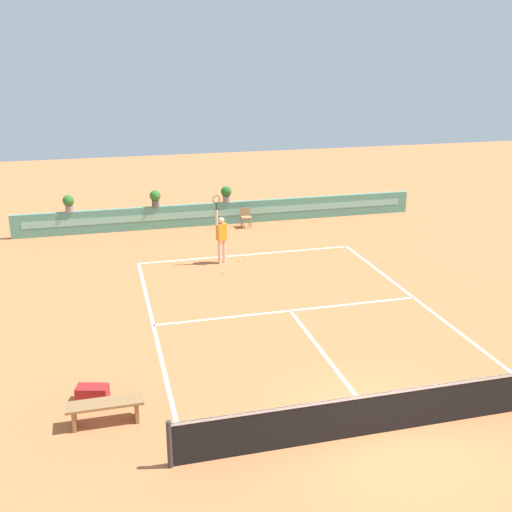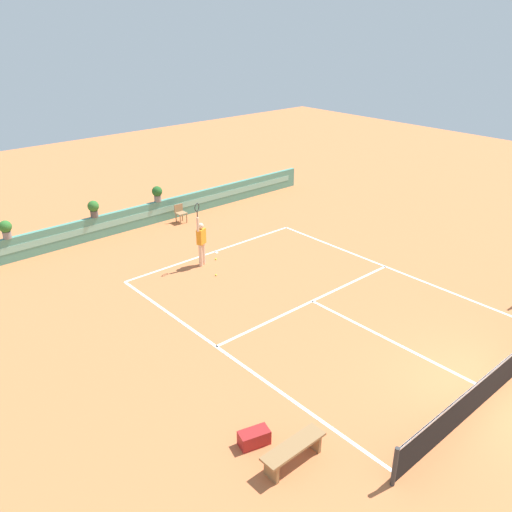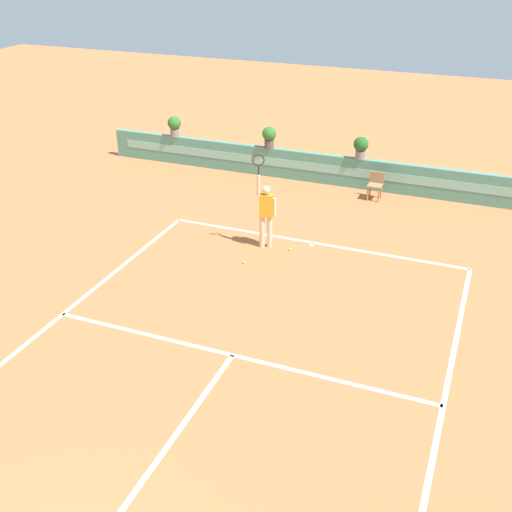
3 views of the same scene
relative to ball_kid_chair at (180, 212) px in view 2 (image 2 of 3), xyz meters
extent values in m
plane|color=#C66B3D|center=(-0.87, -9.66, -0.48)|extent=(60.00, 60.00, 0.00)
cube|color=white|center=(-0.87, -3.77, -0.47)|extent=(8.22, 0.10, 0.01)
cube|color=white|center=(-0.87, -9.26, -0.47)|extent=(8.22, 0.10, 0.01)
cube|color=white|center=(-0.87, -12.46, -0.47)|extent=(0.10, 6.40, 0.01)
cube|color=white|center=(-4.98, -9.71, -0.47)|extent=(0.10, 11.89, 0.01)
cube|color=white|center=(3.24, -9.71, -0.47)|extent=(0.10, 11.89, 0.01)
cube|color=white|center=(-0.87, -3.87, -0.47)|extent=(0.10, 0.20, 0.01)
cylinder|color=#333333|center=(-5.28, -15.66, 0.02)|extent=(0.10, 0.10, 1.00)
cube|color=black|center=(-0.87, -15.66, 0.00)|extent=(8.82, 0.02, 0.95)
cube|color=white|center=(-0.87, -15.66, 0.44)|extent=(8.82, 0.03, 0.06)
cube|color=#4C8E7A|center=(-0.87, 0.73, 0.02)|extent=(18.00, 0.20, 1.00)
cube|color=#7ABCA8|center=(-0.87, 0.63, 0.07)|extent=(17.10, 0.01, 0.28)
cylinder|color=#99754C|center=(-0.18, -0.24, -0.25)|extent=(0.05, 0.05, 0.45)
cylinder|color=#99754C|center=(0.18, -0.24, -0.25)|extent=(0.05, 0.05, 0.45)
cylinder|color=#99754C|center=(-0.18, 0.11, -0.25)|extent=(0.05, 0.05, 0.45)
cylinder|color=#99754C|center=(0.18, 0.11, -0.25)|extent=(0.05, 0.05, 0.45)
cube|color=#99754C|center=(0.00, -0.07, -0.01)|extent=(0.44, 0.44, 0.04)
cube|color=#99754C|center=(0.00, 0.13, 0.19)|extent=(0.44, 0.04, 0.36)
cube|color=olive|center=(-7.05, -13.88, -0.25)|extent=(0.08, 0.40, 0.45)
cube|color=olive|center=(-5.77, -13.88, -0.25)|extent=(0.08, 0.40, 0.45)
cube|color=olive|center=(-6.41, -13.88, 0.00)|extent=(1.60, 0.44, 0.06)
cube|color=maroon|center=(-6.68, -12.90, -0.30)|extent=(0.77, 0.54, 0.36)
cylinder|color=beige|center=(-1.89, -4.42, -0.03)|extent=(0.14, 0.14, 0.90)
cylinder|color=beige|center=(-2.08, -4.50, -0.03)|extent=(0.14, 0.14, 0.90)
cube|color=orange|center=(-1.99, -4.46, 0.72)|extent=(0.42, 0.34, 0.60)
sphere|color=beige|center=(-1.99, -4.46, 1.15)|extent=(0.22, 0.22, 0.22)
cylinder|color=beige|center=(-2.17, -4.54, 1.27)|extent=(0.09, 0.09, 0.55)
cylinder|color=black|center=(-2.17, -4.54, 1.69)|extent=(0.04, 0.04, 0.24)
torus|color=#262626|center=(-2.17, -4.54, 1.95)|extent=(0.30, 0.15, 0.31)
cylinder|color=beige|center=(-1.78, -4.37, 0.67)|extent=(0.09, 0.09, 0.50)
sphere|color=#CCE033|center=(-2.17, -5.56, -0.44)|extent=(0.07, 0.07, 0.07)
sphere|color=#CCE033|center=(-1.32, -4.43, -0.44)|extent=(0.07, 0.07, 0.07)
cylinder|color=gray|center=(-0.71, 0.73, 0.66)|extent=(0.32, 0.32, 0.28)
sphere|color=#235B23|center=(-0.71, 0.73, 1.01)|extent=(0.48, 0.48, 0.48)
cylinder|color=gray|center=(-7.45, 0.73, 0.66)|extent=(0.32, 0.32, 0.28)
sphere|color=#2D6B28|center=(-7.45, 0.73, 1.01)|extent=(0.48, 0.48, 0.48)
cylinder|color=#514C47|center=(-3.85, 0.73, 0.66)|extent=(0.32, 0.32, 0.28)
sphere|color=#2D6B28|center=(-3.85, 0.73, 1.01)|extent=(0.48, 0.48, 0.48)
camera|label=1|loc=(-6.16, -25.48, 7.04)|focal=43.12mm
camera|label=2|loc=(-12.68, -19.80, 8.40)|focal=37.11mm
camera|label=3|loc=(3.35, -18.62, 7.10)|focal=44.16mm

